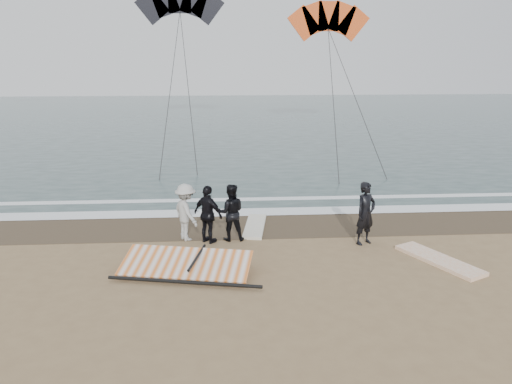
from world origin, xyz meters
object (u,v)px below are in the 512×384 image
man_main (366,213)px  board_cream (255,226)px  board_white (439,260)px  sail_rig (184,264)px

man_main → board_cream: (-3.30, 1.68, -0.93)m
board_white → man_main: bearing=112.0°
board_white → board_cream: size_ratio=1.13×
board_white → board_cream: board_white is taller
board_white → sail_rig: sail_rig is taller
man_main → board_white: size_ratio=0.74×
man_main → sail_rig: (-5.44, -1.70, -0.79)m
man_main → board_white: (1.74, -1.55, -0.93)m
man_main → board_white: man_main is taller
board_white → sail_rig: 7.18m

